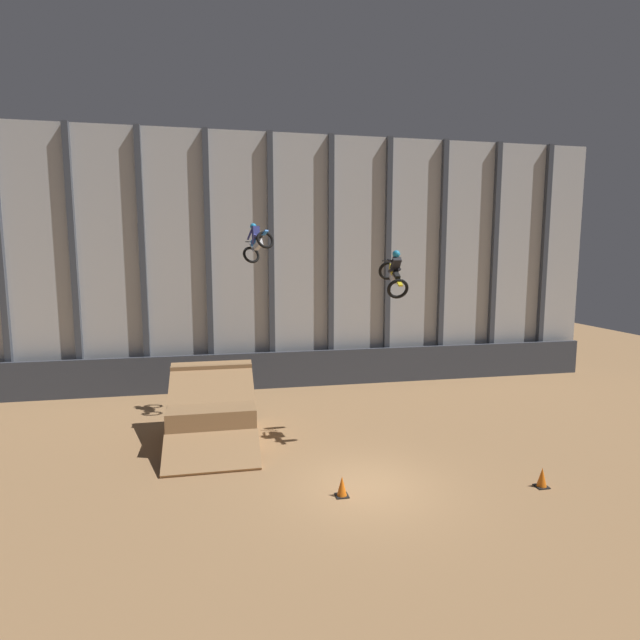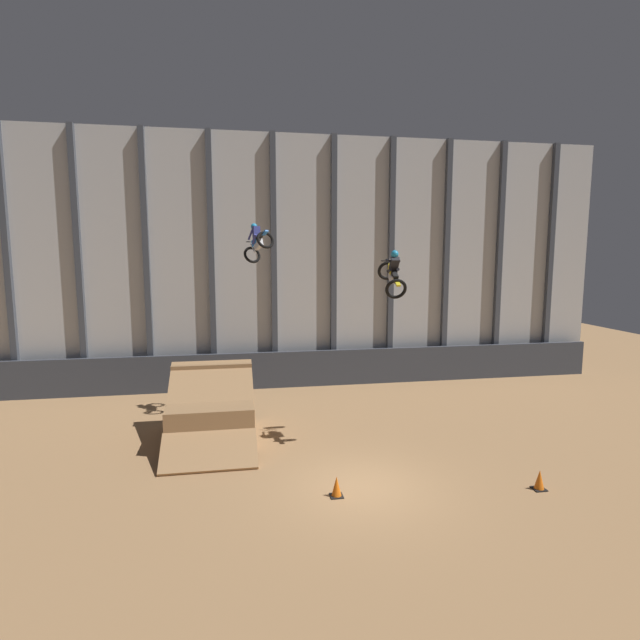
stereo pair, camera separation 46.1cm
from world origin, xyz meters
TOP-DOWN VIEW (x-y plane):
  - ground_plane at (0.00, 0.00)m, footprint 60.00×60.00m
  - arena_back_wall at (0.00, 11.96)m, footprint 32.00×0.40m
  - lower_barrier at (0.00, 11.30)m, footprint 31.36×0.20m
  - dirt_ramp at (-4.44, 4.95)m, footprint 3.06×4.77m
  - rider_bike_left_air at (-2.55, 7.07)m, footprint 1.30×1.83m
  - rider_bike_right_air at (1.82, 3.18)m, footprint 0.87×1.88m
  - traffic_cone_near_ramp at (-0.86, -0.39)m, footprint 0.36×0.36m
  - traffic_cone_arena_edge at (4.94, -0.99)m, footprint 0.36×0.36m

SIDE VIEW (x-z plane):
  - ground_plane at x=0.00m, z-range 0.00..0.00m
  - traffic_cone_near_ramp at x=-0.86m, z-range -0.01..0.57m
  - traffic_cone_arena_edge at x=4.94m, z-range -0.01..0.57m
  - dirt_ramp at x=-4.44m, z-range -0.42..2.22m
  - lower_barrier at x=0.00m, z-range 0.00..1.83m
  - rider_bike_right_air at x=1.82m, z-range 5.19..6.87m
  - arena_back_wall at x=0.00m, z-range 0.00..12.57m
  - rider_bike_left_air at x=-2.55m, z-range 6.33..8.00m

